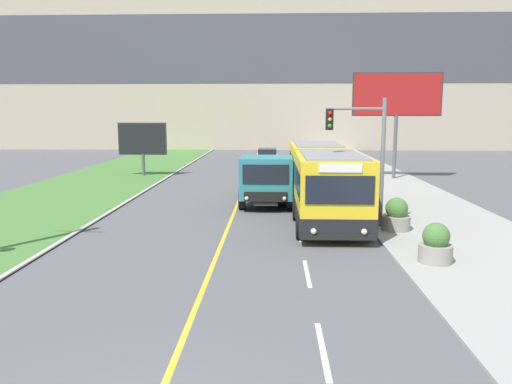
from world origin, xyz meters
name	(u,v)px	position (x,y,z in m)	size (l,w,h in m)	color
lane_marking_centre	(186,384)	(0.35, 1.88, 0.00)	(2.88, 140.00, 0.01)	gold
apartment_block_background	(260,57)	(0.00, 58.33, 11.27)	(80.00, 8.04, 22.54)	#BCAD93
city_bus	(323,180)	(3.96, 16.25, 1.50)	(2.72, 11.74, 2.95)	yellow
dump_truck	(266,180)	(1.43, 18.20, 1.24)	(2.51, 6.65, 2.44)	black
car_distant	(267,158)	(1.22, 36.56, 0.69)	(1.80, 4.30, 1.45)	silver
traffic_light_mast	(364,146)	(5.24, 13.44, 3.22)	(2.28, 0.32, 5.01)	slate
billboard_large	(397,98)	(9.89, 27.98, 5.43)	(5.86, 0.24, 7.08)	#59595B
billboard_small	(142,140)	(-7.52, 29.30, 2.54)	(3.42, 0.24, 3.77)	#59595B
planter_round_near	(436,245)	(6.59, 8.73, 0.61)	(0.99, 0.99, 1.19)	gray
planter_round_second	(396,216)	(6.43, 12.86, 0.62)	(1.05, 1.05, 1.24)	gray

